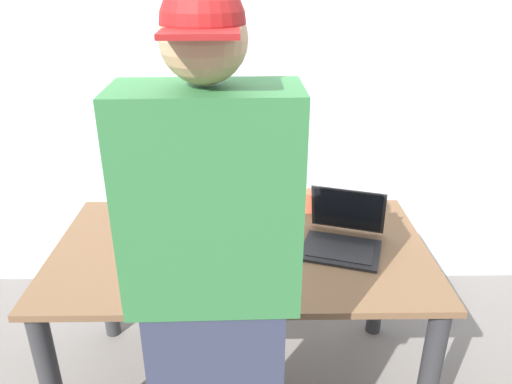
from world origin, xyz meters
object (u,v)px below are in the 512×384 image
at_px(beer_bottle_green, 151,190).
at_px(beer_bottle_brown, 133,196).
at_px(beer_bottle_dark, 159,203).
at_px(person_figure, 215,317).
at_px(coffee_mug, 312,201).
at_px(laptop, 343,234).

height_order(beer_bottle_green, beer_bottle_brown, beer_bottle_green).
bearing_deg(beer_bottle_dark, person_figure, -69.96).
bearing_deg(coffee_mug, beer_bottle_brown, -175.13).
distance_m(laptop, person_figure, 0.81).
bearing_deg(laptop, beer_bottle_dark, 166.39).
bearing_deg(person_figure, beer_bottle_green, 110.65).
bearing_deg(beer_bottle_green, beer_bottle_dark, -64.84).
relative_size(beer_bottle_brown, coffee_mug, 2.61).
bearing_deg(beer_bottle_dark, beer_bottle_brown, 153.35).
bearing_deg(beer_bottle_brown, beer_bottle_green, 30.72).
bearing_deg(beer_bottle_dark, beer_bottle_green, 115.16).
height_order(person_figure, coffee_mug, person_figure).
relative_size(beer_bottle_brown, person_figure, 0.17).
xyz_separation_m(beer_bottle_brown, person_figure, (0.43, -0.90, 0.04)).
bearing_deg(laptop, person_figure, -127.26).
height_order(beer_bottle_dark, person_figure, person_figure).
bearing_deg(laptop, beer_bottle_green, 160.43).
bearing_deg(beer_bottle_brown, person_figure, -64.39).
bearing_deg(beer_bottle_green, person_figure, -69.35).
bearing_deg(beer_bottle_green, beer_bottle_brown, -149.28).
distance_m(beer_bottle_brown, person_figure, 0.99).
xyz_separation_m(person_figure, coffee_mug, (0.39, 0.97, -0.10)).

